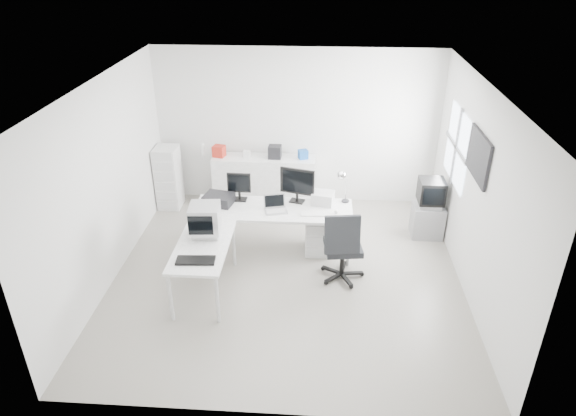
# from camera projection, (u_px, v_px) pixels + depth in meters

# --- Properties ---
(floor) EXTENTS (5.00, 5.00, 0.01)m
(floor) POSITION_uv_depth(u_px,v_px,m) (287.00, 274.00, 7.55)
(floor) COLOR #B6B0A4
(floor) RESTS_ON ground
(ceiling) EXTENTS (5.00, 5.00, 0.01)m
(ceiling) POSITION_uv_depth(u_px,v_px,m) (287.00, 85.00, 6.24)
(ceiling) COLOR white
(ceiling) RESTS_ON back_wall
(back_wall) EXTENTS (5.00, 0.02, 2.80)m
(back_wall) POSITION_uv_depth(u_px,v_px,m) (297.00, 128.00, 9.10)
(back_wall) COLOR silver
(back_wall) RESTS_ON floor
(left_wall) EXTENTS (0.02, 5.00, 2.80)m
(left_wall) POSITION_uv_depth(u_px,v_px,m) (106.00, 183.00, 7.05)
(left_wall) COLOR silver
(left_wall) RESTS_ON floor
(right_wall) EXTENTS (0.02, 5.00, 2.80)m
(right_wall) POSITION_uv_depth(u_px,v_px,m) (476.00, 194.00, 6.75)
(right_wall) COLOR silver
(right_wall) RESTS_ON floor
(window) EXTENTS (0.02, 1.20, 1.10)m
(window) POSITION_uv_depth(u_px,v_px,m) (457.00, 147.00, 7.71)
(window) COLOR white
(window) RESTS_ON right_wall
(wall_picture) EXTENTS (0.04, 0.90, 0.60)m
(wall_picture) POSITION_uv_depth(u_px,v_px,m) (479.00, 156.00, 6.60)
(wall_picture) COLOR black
(wall_picture) RESTS_ON right_wall
(main_desk) EXTENTS (2.40, 0.80, 0.75)m
(main_desk) POSITION_uv_depth(u_px,v_px,m) (274.00, 230.00, 7.96)
(main_desk) COLOR white
(main_desk) RESTS_ON floor
(side_desk) EXTENTS (0.70, 1.40, 0.75)m
(side_desk) POSITION_uv_depth(u_px,v_px,m) (205.00, 268.00, 7.04)
(side_desk) COLOR white
(side_desk) RESTS_ON floor
(drawer_pedestal) EXTENTS (0.40, 0.50, 0.60)m
(drawer_pedestal) POSITION_uv_depth(u_px,v_px,m) (319.00, 234.00, 8.00)
(drawer_pedestal) COLOR white
(drawer_pedestal) RESTS_ON floor
(inkjet_printer) EXTENTS (0.49, 0.42, 0.15)m
(inkjet_printer) POSITION_uv_depth(u_px,v_px,m) (219.00, 199.00, 7.89)
(inkjet_printer) COLOR black
(inkjet_printer) RESTS_ON main_desk
(lcd_monitor_small) EXTENTS (0.37, 0.22, 0.46)m
(lcd_monitor_small) POSITION_uv_depth(u_px,v_px,m) (239.00, 187.00, 7.93)
(lcd_monitor_small) COLOR black
(lcd_monitor_small) RESTS_ON main_desk
(lcd_monitor_large) EXTENTS (0.58, 0.36, 0.56)m
(lcd_monitor_large) POSITION_uv_depth(u_px,v_px,m) (297.00, 185.00, 7.85)
(lcd_monitor_large) COLOR black
(lcd_monitor_large) RESTS_ON main_desk
(laptop) EXTENTS (0.45, 0.46, 0.25)m
(laptop) POSITION_uv_depth(u_px,v_px,m) (276.00, 204.00, 7.63)
(laptop) COLOR #B7B7BA
(laptop) RESTS_ON main_desk
(white_keyboard) EXTENTS (0.45, 0.16, 0.02)m
(white_keyboard) POSITION_uv_depth(u_px,v_px,m) (316.00, 214.00, 7.61)
(white_keyboard) COLOR white
(white_keyboard) RESTS_ON main_desk
(white_mouse) EXTENTS (0.06, 0.06, 0.06)m
(white_mouse) POSITION_uv_depth(u_px,v_px,m) (336.00, 212.00, 7.62)
(white_mouse) COLOR white
(white_mouse) RESTS_ON main_desk
(laser_printer) EXTENTS (0.37, 0.33, 0.18)m
(laser_printer) POSITION_uv_depth(u_px,v_px,m) (323.00, 198.00, 7.89)
(laser_printer) COLOR silver
(laser_printer) RESTS_ON main_desk
(desk_lamp) EXTENTS (0.16, 0.16, 0.45)m
(desk_lamp) POSITION_uv_depth(u_px,v_px,m) (346.00, 189.00, 7.88)
(desk_lamp) COLOR silver
(desk_lamp) RESTS_ON main_desk
(crt_monitor) EXTENTS (0.45, 0.45, 0.49)m
(crt_monitor) POSITION_uv_depth(u_px,v_px,m) (205.00, 220.00, 6.97)
(crt_monitor) COLOR #B7B7BA
(crt_monitor) RESTS_ON side_desk
(black_keyboard) EXTENTS (0.50, 0.23, 0.03)m
(black_keyboard) POSITION_uv_depth(u_px,v_px,m) (196.00, 260.00, 6.50)
(black_keyboard) COLOR black
(black_keyboard) RESTS_ON side_desk
(office_chair) EXTENTS (0.74, 0.74, 1.14)m
(office_chair) POSITION_uv_depth(u_px,v_px,m) (343.00, 244.00, 7.23)
(office_chair) COLOR #282A2D
(office_chair) RESTS_ON floor
(tv_cabinet) EXTENTS (0.50, 0.41, 0.54)m
(tv_cabinet) POSITION_uv_depth(u_px,v_px,m) (427.00, 221.00, 8.42)
(tv_cabinet) COLOR gray
(tv_cabinet) RESTS_ON floor
(crt_tv) EXTENTS (0.50, 0.48, 0.45)m
(crt_tv) POSITION_uv_depth(u_px,v_px,m) (431.00, 194.00, 8.19)
(crt_tv) COLOR black
(crt_tv) RESTS_ON tv_cabinet
(sideboard) EXTENTS (1.84, 0.46, 0.92)m
(sideboard) POSITION_uv_depth(u_px,v_px,m) (264.00, 181.00, 9.35)
(sideboard) COLOR white
(sideboard) RESTS_ON floor
(clutter_box_a) EXTENTS (0.24, 0.22, 0.20)m
(clutter_box_a) POSITION_uv_depth(u_px,v_px,m) (219.00, 151.00, 9.13)
(clutter_box_a) COLOR red
(clutter_box_a) RESTS_ON sideboard
(clutter_box_b) EXTENTS (0.13, 0.11, 0.12)m
(clutter_box_b) POSITION_uv_depth(u_px,v_px,m) (247.00, 154.00, 9.12)
(clutter_box_b) COLOR white
(clutter_box_b) RESTS_ON sideboard
(clutter_box_c) EXTENTS (0.23, 0.21, 0.22)m
(clutter_box_c) POSITION_uv_depth(u_px,v_px,m) (275.00, 152.00, 9.07)
(clutter_box_c) COLOR black
(clutter_box_c) RESTS_ON sideboard
(clutter_box_d) EXTENTS (0.20, 0.18, 0.16)m
(clutter_box_d) POSITION_uv_depth(u_px,v_px,m) (303.00, 154.00, 9.05)
(clutter_box_d) COLOR #174FA2
(clutter_box_d) RESTS_ON sideboard
(clutter_bottle) EXTENTS (0.07, 0.07, 0.22)m
(clutter_bottle) POSITION_uv_depth(u_px,v_px,m) (203.00, 149.00, 9.18)
(clutter_bottle) COLOR white
(clutter_bottle) RESTS_ON sideboard
(filing_cabinet) EXTENTS (0.40, 0.47, 1.13)m
(filing_cabinet) POSITION_uv_depth(u_px,v_px,m) (169.00, 177.00, 9.22)
(filing_cabinet) COLOR white
(filing_cabinet) RESTS_ON floor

